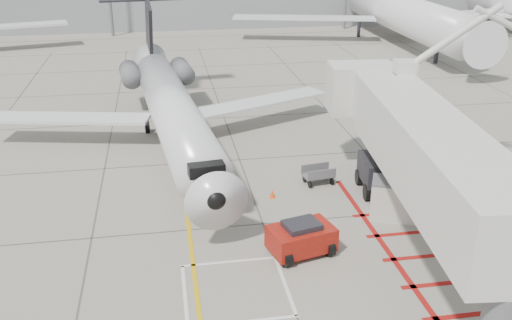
{
  "coord_description": "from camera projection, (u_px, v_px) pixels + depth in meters",
  "views": [
    {
      "loc": [
        -4.33,
        -19.59,
        13.52
      ],
      "look_at": [
        0.0,
        6.0,
        2.5
      ],
      "focal_mm": 40.0,
      "sensor_mm": 36.0,
      "label": 1
    }
  ],
  "objects": [
    {
      "name": "ground_plane",
      "position": [
        280.0,
        271.0,
        23.73
      ],
      "size": [
        260.0,
        260.0,
        0.0
      ],
      "primitive_type": "plane",
      "color": "gray",
      "rests_on": "ground"
    },
    {
      "name": "baggage_cart",
      "position": [
        318.0,
        175.0,
        31.36
      ],
      "size": [
        1.78,
        1.26,
        1.04
      ],
      "primitive_type": null,
      "rotation": [
        0.0,
        0.0,
        0.14
      ],
      "color": "#59585D",
      "rests_on": "ground_plane"
    },
    {
      "name": "regional_jet",
      "position": [
        177.0,
        96.0,
        33.29
      ],
      "size": [
        26.99,
        32.51,
        7.89
      ],
      "primitive_type": null,
      "rotation": [
        0.0,
        0.0,
        0.11
      ],
      "color": "silver",
      "rests_on": "ground_plane"
    },
    {
      "name": "jet_bridge",
      "position": [
        432.0,
        171.0,
        23.18
      ],
      "size": [
        11.81,
        21.23,
        8.11
      ],
      "primitive_type": null,
      "rotation": [
        0.0,
        0.0,
        -0.11
      ],
      "color": "silver",
      "rests_on": "ground_plane"
    },
    {
      "name": "ground_power_unit",
      "position": [
        397.0,
        199.0,
        27.63
      ],
      "size": [
        2.81,
        2.28,
        1.94
      ],
      "primitive_type": null,
      "rotation": [
        0.0,
        0.0,
        -0.41
      ],
      "color": "beige",
      "rests_on": "ground_plane"
    },
    {
      "name": "cone_side",
      "position": [
        272.0,
        194.0,
        29.87
      ],
      "size": [
        0.31,
        0.31,
        0.43
      ],
      "primitive_type": "cone",
      "color": "#FD4B0D",
      "rests_on": "ground_plane"
    },
    {
      "name": "pushback_tug",
      "position": [
        301.0,
        237.0,
        24.68
      ],
      "size": [
        3.09,
        2.34,
        1.6
      ],
      "primitive_type": null,
      "rotation": [
        0.0,
        0.0,
        0.25
      ],
      "color": "maroon",
      "rests_on": "ground_plane"
    },
    {
      "name": "cone_nose",
      "position": [
        230.0,
        217.0,
        27.54
      ],
      "size": [
        0.35,
        0.35,
        0.48
      ],
      "primitive_type": "cone",
      "color": "#DA5A0B",
      "rests_on": "ground_plane"
    }
  ]
}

